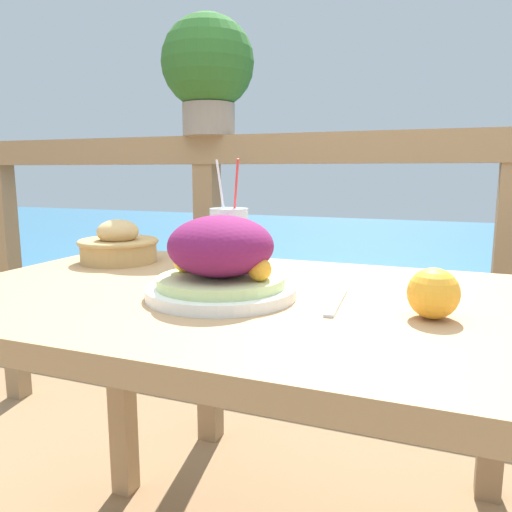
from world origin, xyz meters
TOP-DOWN VIEW (x-y plane):
  - patio_table at (0.00, 0.00)m, footprint 1.24×0.72m
  - railing_fence at (0.00, 0.66)m, footprint 2.80×0.08m
  - sea_backdrop at (0.00, 3.16)m, footprint 12.00×4.00m
  - salad_plate at (-0.07, -0.05)m, footprint 0.27×0.27m
  - drink_glass at (-0.14, 0.14)m, footprint 0.08×0.08m
  - bread_basket at (-0.45, 0.17)m, footprint 0.19×0.19m
  - potted_plant at (-0.44, 0.66)m, footprint 0.30×0.30m
  - knife at (0.13, -0.01)m, footprint 0.03×0.18m
  - orange_near_basket at (0.29, -0.05)m, footprint 0.08×0.08m

SIDE VIEW (x-z plane):
  - sea_backdrop at x=0.00m, z-range 0.00..0.38m
  - patio_table at x=0.00m, z-range 0.26..0.99m
  - knife at x=0.13m, z-range 0.73..0.73m
  - railing_fence at x=0.00m, z-range 0.23..1.29m
  - orange_near_basket at x=0.29m, z-range 0.73..0.81m
  - bread_basket at x=-0.45m, z-range 0.72..0.82m
  - salad_plate at x=-0.07m, z-range 0.72..0.86m
  - drink_glass at x=-0.14m, z-range 0.68..0.92m
  - potted_plant at x=-0.44m, z-range 1.08..1.46m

